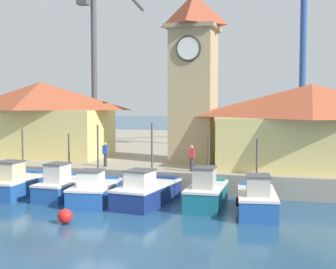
# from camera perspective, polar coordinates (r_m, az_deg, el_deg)

# --- Properties ---
(ground_plane) EXTENTS (300.00, 300.00, 0.00)m
(ground_plane) POSITION_cam_1_polar(r_m,az_deg,el_deg) (22.78, -8.79, -10.37)
(ground_plane) COLOR navy
(quay_wharf) EXTENTS (120.00, 40.00, 1.33)m
(quay_wharf) POSITION_cam_1_polar(r_m,az_deg,el_deg) (48.39, 4.85, -1.88)
(quay_wharf) COLOR #9E937F
(quay_wharf) RESTS_ON ground
(fishing_boat_far_left) EXTENTS (2.25, 4.73, 3.98)m
(fishing_boat_far_left) POSITION_cam_1_polar(r_m,az_deg,el_deg) (29.71, -17.90, -5.69)
(fishing_boat_far_left) COLOR #2356A8
(fishing_boat_far_left) RESTS_ON ground
(fishing_boat_left_outer) EXTENTS (1.97, 4.55, 3.74)m
(fishing_boat_left_outer) POSITION_cam_1_polar(r_m,az_deg,el_deg) (28.32, -12.56, -6.11)
(fishing_boat_left_outer) COLOR #2356A8
(fishing_boat_left_outer) RESTS_ON ground
(fishing_boat_left_inner) EXTENTS (2.59, 4.62, 4.34)m
(fishing_boat_left_inner) POSITION_cam_1_polar(r_m,az_deg,el_deg) (26.67, -8.88, -6.76)
(fishing_boat_left_inner) COLOR #2356A8
(fishing_boat_left_inner) RESTS_ON ground
(fishing_boat_mid_left) EXTENTS (2.71, 5.26, 4.47)m
(fishing_boat_mid_left) POSITION_cam_1_polar(r_m,az_deg,el_deg) (25.92, -2.61, -6.96)
(fishing_boat_mid_left) COLOR navy
(fishing_boat_mid_left) RESTS_ON ground
(fishing_boat_center) EXTENTS (2.00, 4.25, 3.79)m
(fishing_boat_center) POSITION_cam_1_polar(r_m,az_deg,el_deg) (25.22, 4.71, -7.13)
(fishing_boat_center) COLOR #196B7F
(fishing_boat_center) RESTS_ON ground
(fishing_boat_mid_right) EXTENTS (2.50, 4.85, 3.75)m
(fishing_boat_mid_right) POSITION_cam_1_polar(r_m,az_deg,el_deg) (24.26, 10.78, -7.78)
(fishing_boat_mid_right) COLOR #2356A8
(fishing_boat_mid_right) RESTS_ON ground
(clock_tower) EXTENTS (3.49, 3.49, 13.50)m
(clock_tower) POSITION_cam_1_polar(r_m,az_deg,el_deg) (33.53, 3.13, 7.43)
(clock_tower) COLOR tan
(clock_tower) RESTS_ON quay_wharf
(warehouse_left) EXTENTS (10.87, 5.59, 5.87)m
(warehouse_left) POSITION_cam_1_polar(r_m,az_deg,el_deg) (38.23, -15.21, 1.95)
(warehouse_left) COLOR #E5D17A
(warehouse_left) RESTS_ON quay_wharf
(warehouse_right) EXTENTS (11.74, 7.04, 5.44)m
(warehouse_right) POSITION_cam_1_polar(r_m,az_deg,el_deg) (31.59, 17.05, 1.08)
(warehouse_right) COLOR #E5D17A
(warehouse_right) RESTS_ON quay_wharf
(port_crane_near) EXTENTS (4.00, 8.00, 18.13)m
(port_crane_near) POSITION_cam_1_polar(r_m,az_deg,el_deg) (45.50, -8.79, 6.62)
(port_crane_near) COLOR #353539
(port_crane_near) RESTS_ON quay_wharf
(port_crane_far) EXTENTS (3.80, 9.40, 17.21)m
(port_crane_far) POSITION_cam_1_polar(r_m,az_deg,el_deg) (42.35, 16.19, 7.10)
(port_crane_far) COLOR navy
(port_crane_far) RESTS_ON quay_wharf
(mooring_buoy) EXTENTS (0.69, 0.69, 0.69)m
(mooring_buoy) POSITION_cam_1_polar(r_m,az_deg,el_deg) (22.46, -12.43, -9.71)
(mooring_buoy) COLOR red
(mooring_buoy) RESTS_ON ground
(dock_worker_near_tower) EXTENTS (0.34, 0.22, 1.62)m
(dock_worker_near_tower) POSITION_cam_1_polar(r_m,az_deg,el_deg) (28.94, 2.91, -2.86)
(dock_worker_near_tower) COLOR #33333D
(dock_worker_near_tower) RESTS_ON quay_wharf
(dock_worker_along_quay) EXTENTS (0.34, 0.22, 1.62)m
(dock_worker_along_quay) POSITION_cam_1_polar(r_m,az_deg,el_deg) (31.29, -7.65, -2.37)
(dock_worker_along_quay) COLOR #33333D
(dock_worker_along_quay) RESTS_ON quay_wharf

